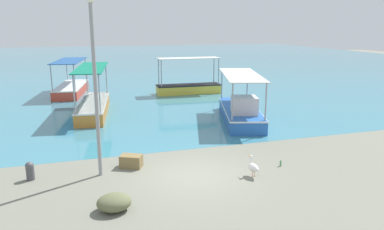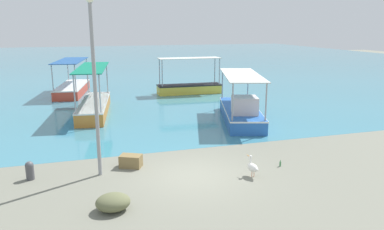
{
  "view_description": "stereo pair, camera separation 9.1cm",
  "coord_description": "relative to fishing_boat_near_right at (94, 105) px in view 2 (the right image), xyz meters",
  "views": [
    {
      "loc": [
        -3.97,
        -12.67,
        5.57
      ],
      "look_at": [
        1.16,
        3.95,
        1.38
      ],
      "focal_mm": 35.0,
      "sensor_mm": 36.0,
      "label": 1
    },
    {
      "loc": [
        -3.89,
        -12.7,
        5.57
      ],
      "look_at": [
        1.16,
        3.95,
        1.38
      ],
      "focal_mm": 35.0,
      "sensor_mm": 36.0,
      "label": 2
    }
  ],
  "objects": [
    {
      "name": "lamp_post",
      "position": [
        -0.28,
        -10.47,
        3.07
      ],
      "size": [
        0.28,
        0.28,
        6.58
      ],
      "color": "gray",
      "rests_on": "ground"
    },
    {
      "name": "harbor_water",
      "position": [
        3.09,
        36.41,
        -0.58
      ],
      "size": [
        110.0,
        90.0,
        0.0
      ],
      "primitive_type": "cube",
      "color": "teal",
      "rests_on": "ground"
    },
    {
      "name": "pelican",
      "position": [
        5.21,
        -12.33,
        -0.21
      ],
      "size": [
        0.36,
        0.8,
        0.8
      ],
      "color": "#E0997A",
      "rests_on": "ground"
    },
    {
      "name": "glass_bottle",
      "position": [
        6.75,
        -11.69,
        -0.48
      ],
      "size": [
        0.07,
        0.07,
        0.27
      ],
      "color": "#3F7F4C",
      "rests_on": "ground"
    },
    {
      "name": "net_pile",
      "position": [
        -0.07,
        -13.49,
        -0.32
      ],
      "size": [
        1.07,
        0.91,
        0.54
      ],
      "primitive_type": "ellipsoid",
      "color": "#636644",
      "rests_on": "ground"
    },
    {
      "name": "mooring_bollard",
      "position": [
        -2.78,
        -10.18,
        -0.22
      ],
      "size": [
        0.31,
        0.31,
        0.7
      ],
      "color": "#47474C",
      "rests_on": "ground"
    },
    {
      "name": "fishing_boat_center",
      "position": [
        8.25,
        -4.47,
        0.06
      ],
      "size": [
        3.82,
        6.99,
        2.76
      ],
      "color": "#275EAE",
      "rests_on": "harbor_water"
    },
    {
      "name": "cargo_crate",
      "position": [
        0.96,
        -10.0,
        -0.34
      ],
      "size": [
        1.0,
        0.86,
        0.5
      ],
      "primitive_type": "cube",
      "rotation": [
        0.0,
        0.0,
        2.68
      ],
      "color": "olive",
      "rests_on": "ground"
    },
    {
      "name": "ground",
      "position": [
        3.09,
        -11.59,
        -0.59
      ],
      "size": [
        120.0,
        120.0,
        0.0
      ],
      "primitive_type": "plane",
      "color": "slate"
    },
    {
      "name": "fishing_boat_near_right",
      "position": [
        0.0,
        0.0,
        0.0
      ],
      "size": [
        2.61,
        7.19,
        3.0
      ],
      "color": "orange",
      "rests_on": "harbor_water"
    },
    {
      "name": "fishing_boat_outer",
      "position": [
        7.95,
        5.31,
        -0.02
      ],
      "size": [
        5.4,
        1.77,
        2.96
      ],
      "color": "yellow",
      "rests_on": "harbor_water"
    },
    {
      "name": "fishing_boat_far_left",
      "position": [
        -1.41,
        7.9,
        -0.03
      ],
      "size": [
        3.0,
        6.69,
        2.78
      ],
      "color": "#D0402E",
      "rests_on": "harbor_water"
    }
  ]
}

